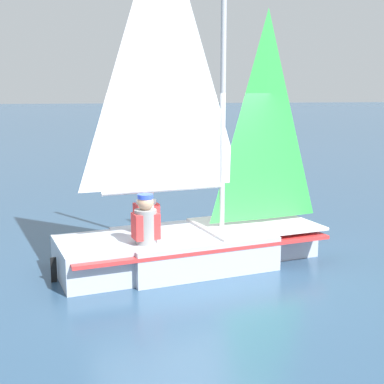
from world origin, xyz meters
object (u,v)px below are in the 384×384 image
buoy_marker (234,171)px  sailor_helm (147,222)px  sailboat_main (191,220)px  sailor_crew (146,233)px

buoy_marker → sailor_helm: bearing=-28.5°
sailboat_main → sailor_crew: (0.40, -0.73, -0.04)m
buoy_marker → sailboat_main: bearing=-23.9°
sailboat_main → sailor_crew: size_ratio=4.35×
sailboat_main → buoy_marker: sailboat_main is taller
sailboat_main → sailor_crew: sailboat_main is taller
sailboat_main → buoy_marker: bearing=58.4°
sailor_helm → sailor_crew: 0.65m
sailor_helm → sailor_crew: (0.64, -0.12, 0.00)m
sailor_helm → buoy_marker: size_ratio=0.92×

